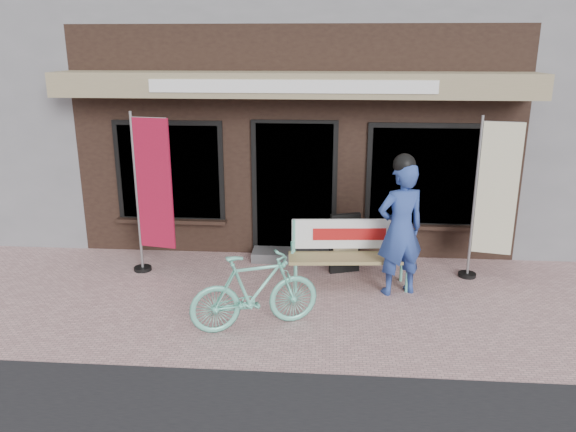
# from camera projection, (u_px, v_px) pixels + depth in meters

# --- Properties ---
(ground) EXTENTS (70.00, 70.00, 0.00)m
(ground) POSITION_uv_depth(u_px,v_px,m) (284.00, 308.00, 7.33)
(ground) COLOR #C09492
(ground) RESTS_ON ground
(storefront) EXTENTS (7.00, 6.77, 6.00)m
(storefront) POSITION_uv_depth(u_px,v_px,m) (305.00, 61.00, 11.19)
(storefront) COLOR black
(storefront) RESTS_ON ground
(bench) EXTENTS (1.76, 0.59, 0.94)m
(bench) POSITION_uv_depth(u_px,v_px,m) (350.00, 248.00, 7.92)
(bench) COLOR #67CAB0
(bench) RESTS_ON ground
(person) EXTENTS (0.79, 0.65, 1.96)m
(person) POSITION_uv_depth(u_px,v_px,m) (401.00, 227.00, 7.52)
(person) COLOR #29418D
(person) RESTS_ON ground
(bicycle) EXTENTS (1.63, 1.00, 0.95)m
(bicycle) POSITION_uv_depth(u_px,v_px,m) (255.00, 291.00, 6.70)
(bicycle) COLOR #67CAB0
(bicycle) RESTS_ON ground
(nobori_red) EXTENTS (0.72, 0.31, 2.41)m
(nobori_red) POSITION_uv_depth(u_px,v_px,m) (152.00, 193.00, 8.15)
(nobori_red) COLOR gray
(nobori_red) RESTS_ON ground
(nobori_cream) EXTENTS (0.71, 0.31, 2.38)m
(nobori_cream) POSITION_uv_depth(u_px,v_px,m) (493.00, 198.00, 7.92)
(nobori_cream) COLOR gray
(nobori_cream) RESTS_ON ground
(menu_stand) EXTENTS (0.46, 0.23, 0.92)m
(menu_stand) POSITION_uv_depth(u_px,v_px,m) (345.00, 243.00, 8.37)
(menu_stand) COLOR black
(menu_stand) RESTS_ON ground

